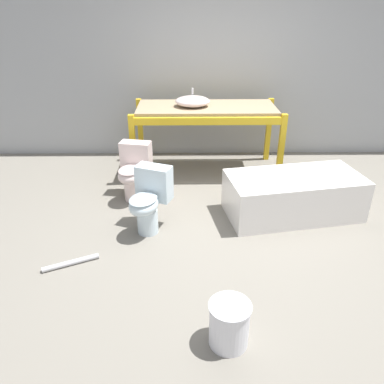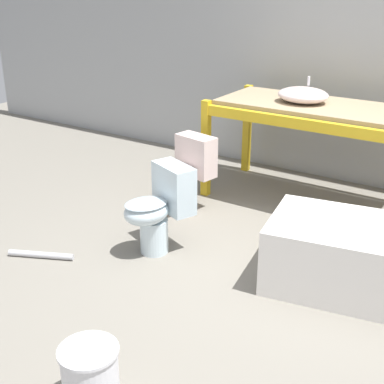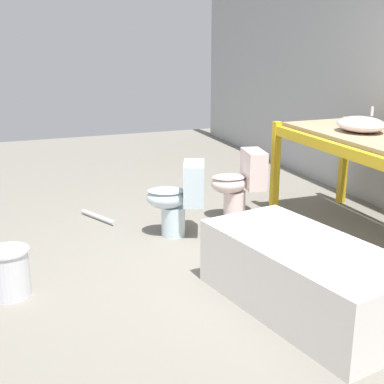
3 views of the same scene
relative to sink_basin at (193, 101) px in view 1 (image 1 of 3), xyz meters
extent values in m
plane|color=slate|center=(0.46, -1.50, -0.98)|extent=(12.00, 12.00, 0.00)
cube|color=#9EA0A3|center=(0.46, 0.74, 0.62)|extent=(10.80, 0.08, 3.20)
cube|color=gold|center=(-0.75, -0.39, -0.52)|extent=(0.07, 0.07, 0.91)
cube|color=gold|center=(1.12, -0.39, -0.52)|extent=(0.07, 0.07, 0.91)
cube|color=gold|center=(-0.75, 0.43, -0.52)|extent=(0.07, 0.07, 0.91)
cube|color=gold|center=(1.12, 0.43, -0.52)|extent=(0.07, 0.07, 0.91)
cube|color=gold|center=(0.18, -0.39, -0.15)|extent=(1.87, 0.06, 0.09)
cube|color=gold|center=(0.18, 0.43, -0.15)|extent=(1.87, 0.06, 0.09)
cube|color=#998466|center=(0.18, 0.02, -0.08)|extent=(1.80, 0.74, 0.04)
ellipsoid|color=silver|center=(0.00, 0.00, 0.00)|extent=(0.45, 0.39, 0.13)
cylinder|color=silver|center=(0.00, 0.11, 0.11)|extent=(0.02, 0.02, 0.08)
cube|color=white|center=(1.09, -1.21, -0.75)|extent=(1.54, 0.93, 0.46)
cube|color=beige|center=(1.09, -1.21, -0.61)|extent=(1.45, 0.83, 0.19)
cylinder|color=silver|center=(-0.72, -0.85, -0.85)|extent=(0.21, 0.21, 0.27)
ellipsoid|color=silver|center=(-0.73, -0.91, -0.63)|extent=(0.34, 0.39, 0.19)
ellipsoid|color=#BBA7A3|center=(-0.73, -0.91, -0.57)|extent=(0.32, 0.37, 0.03)
cube|color=silver|center=(-0.68, -0.67, -0.50)|extent=(0.38, 0.24, 0.36)
cylinder|color=silver|center=(-0.48, -1.56, -0.85)|extent=(0.21, 0.21, 0.27)
ellipsoid|color=silver|center=(-0.50, -1.62, -0.63)|extent=(0.39, 0.43, 0.19)
ellipsoid|color=#9FAFB7|center=(-0.50, -1.62, -0.57)|extent=(0.37, 0.40, 0.03)
cube|color=silver|center=(-0.41, -1.39, -0.50)|extent=(0.40, 0.30, 0.36)
cylinder|color=silver|center=(0.21, -2.98, -0.81)|extent=(0.27, 0.27, 0.34)
cylinder|color=silver|center=(0.21, -2.98, -0.65)|extent=(0.29, 0.29, 0.02)
cylinder|color=#B7B7BC|center=(-1.13, -2.10, -0.96)|extent=(0.48, 0.25, 0.05)
camera|label=1|loc=(-0.07, -4.84, 1.16)|focal=35.00mm
camera|label=2|loc=(1.73, -4.42, 1.00)|focal=50.00mm
camera|label=3|loc=(3.76, -3.02, 0.75)|focal=50.00mm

